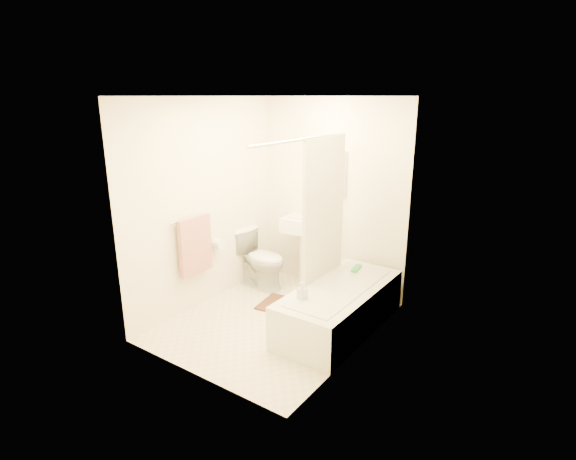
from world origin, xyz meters
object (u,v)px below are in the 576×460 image
Objects in this scene: toilet at (260,259)px; sink at (305,248)px; bathtub at (340,307)px; soap_bottle at (302,291)px; bath_mat at (286,306)px.

sink reaches higher than toilet.
soap_bottle reaches higher than bathtub.
bath_mat is 3.47× the size of soap_bottle.
sink reaches higher than bathtub.
toilet is 4.23× the size of soap_bottle.
bath_mat is at bearing 136.69° from soap_bottle.
toilet is at bearing 153.65° from bath_mat.
sink is 0.61× the size of bathtub.
toilet is 1.45m from bathtub.
sink is at bearing 105.42° from bath_mat.
toilet is 0.76× the size of sink.
bath_mat is at bearing -79.92° from sink.
bathtub is 0.60m from soap_bottle.
soap_bottle is at bearing -43.31° from bath_mat.
soap_bottle is at bearing -63.51° from sink.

